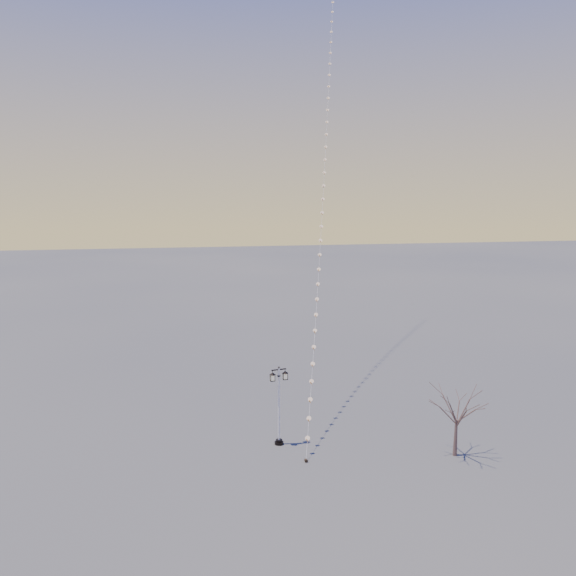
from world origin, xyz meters
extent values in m
plane|color=#4E514F|center=(0.00, 0.00, 0.00)|extent=(300.00, 300.00, 0.00)
cylinder|color=black|center=(-2.08, 3.61, 0.08)|extent=(0.53, 0.53, 0.15)
cylinder|color=black|center=(-2.08, 3.61, 0.22)|extent=(0.38, 0.38, 0.13)
cylinder|color=white|center=(-2.08, 3.61, 2.50)|extent=(0.12, 0.12, 4.44)
cylinder|color=black|center=(-2.08, 3.61, 4.20)|extent=(0.19, 0.19, 0.06)
cube|color=black|center=(-2.08, 3.61, 4.58)|extent=(0.89, 0.21, 0.06)
sphere|color=black|center=(-2.08, 3.61, 4.69)|extent=(0.13, 0.13, 0.13)
pyramid|color=black|center=(-2.47, 3.54, 4.44)|extent=(0.42, 0.42, 0.13)
cube|color=beige|center=(-2.47, 3.54, 4.14)|extent=(0.25, 0.25, 0.32)
cube|color=black|center=(-2.47, 3.54, 3.97)|extent=(0.28, 0.28, 0.04)
pyramid|color=black|center=(-1.69, 3.67, 4.44)|extent=(0.42, 0.42, 0.13)
cube|color=beige|center=(-1.69, 3.67, 4.14)|extent=(0.25, 0.25, 0.32)
cube|color=black|center=(-1.69, 3.67, 3.97)|extent=(0.28, 0.28, 0.04)
cone|color=brown|center=(7.36, -0.01, 1.06)|extent=(0.25, 0.25, 2.12)
cylinder|color=black|center=(-1.09, 1.01, 0.09)|extent=(0.18, 0.18, 0.18)
cylinder|color=black|center=(-1.09, 1.01, 0.11)|extent=(0.03, 0.03, 0.23)
cone|color=orange|center=(4.80, 18.30, 18.76)|extent=(0.07, 0.07, 0.25)
cylinder|color=white|center=(-1.09, 1.01, 0.55)|extent=(0.01, 0.01, 0.73)
camera|label=1|loc=(-8.38, -27.16, 14.25)|focal=34.96mm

